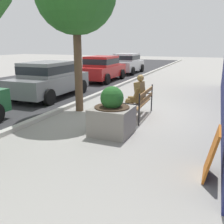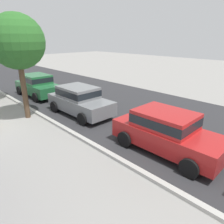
% 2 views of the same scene
% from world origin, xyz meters
% --- Properties ---
extents(street_surface, '(60.00, 9.00, 0.01)m').
position_xyz_m(street_surface, '(0.00, 7.50, 0.00)').
color(street_surface, '#2D2D30').
rests_on(street_surface, ground).
extents(curb_stone, '(60.00, 0.20, 0.12)m').
position_xyz_m(curb_stone, '(0.00, 2.90, 0.06)').
color(curb_stone, '#B2AFA8').
rests_on(curb_stone, ground).
extents(street_tree_down_street, '(2.65, 2.65, 5.22)m').
position_xyz_m(street_tree_down_street, '(-0.26, 2.31, 3.87)').
color(street_tree_down_street, brown).
rests_on(street_tree_down_street, ground).
extents(parked_car_green, '(4.13, 1.98, 1.56)m').
position_xyz_m(parked_car_green, '(-4.01, 4.67, 0.84)').
color(parked_car_green, '#236638').
rests_on(parked_car_green, ground).
extents(parked_car_grey, '(4.13, 1.98, 1.56)m').
position_xyz_m(parked_car_grey, '(1.25, 4.67, 0.84)').
color(parked_car_grey, slate).
rests_on(parked_car_grey, ground).
extents(parked_car_red, '(4.13, 1.98, 1.56)m').
position_xyz_m(parked_car_red, '(6.80, 4.67, 0.84)').
color(parked_car_red, '#B21E1E').
rests_on(parked_car_red, ground).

